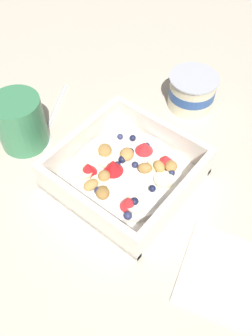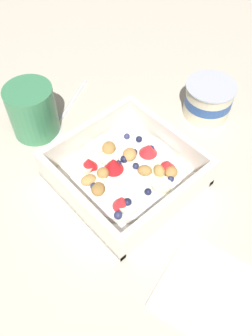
{
  "view_description": "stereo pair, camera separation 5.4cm",
  "coord_description": "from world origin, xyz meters",
  "views": [
    {
      "loc": [
        0.22,
        -0.24,
        0.46
      ],
      "look_at": [
        0.02,
        0.02,
        0.03
      ],
      "focal_mm": 38.09,
      "sensor_mm": 36.0,
      "label": 1
    },
    {
      "loc": [
        0.26,
        -0.2,
        0.46
      ],
      "look_at": [
        0.02,
        0.02,
        0.03
      ],
      "focal_mm": 38.09,
      "sensor_mm": 36.0,
      "label": 2
    }
  ],
  "objects": [
    {
      "name": "ground_plane",
      "position": [
        0.0,
        0.0,
        0.0
      ],
      "size": [
        2.4,
        2.4,
        0.0
      ],
      "primitive_type": "plane",
      "color": "beige"
    },
    {
      "name": "fruit_bowl",
      "position": [
        0.02,
        0.02,
        0.02
      ],
      "size": [
        0.19,
        0.19,
        0.06
      ],
      "color": "white",
      "rests_on": "ground"
    },
    {
      "name": "spoon",
      "position": [
        -0.16,
        0.01,
        0.0
      ],
      "size": [
        0.1,
        0.16,
        0.01
      ],
      "color": "silver",
      "rests_on": "ground"
    },
    {
      "name": "yogurt_cup",
      "position": [
        -0.0,
        0.23,
        0.03
      ],
      "size": [
        0.09,
        0.09,
        0.06
      ],
      "color": "beige",
      "rests_on": "ground"
    },
    {
      "name": "coffee_mug",
      "position": [
        -0.17,
        -0.03,
        0.05
      ],
      "size": [
        0.11,
        0.08,
        0.09
      ],
      "color": "#3D8456",
      "rests_on": "ground"
    },
    {
      "name": "folded_napkin",
      "position": [
        0.22,
        -0.02,
        0.0
      ],
      "size": [
        0.15,
        0.15,
        0.01
      ],
      "primitive_type": "cube",
      "rotation": [
        0.0,
        0.0,
        0.28
      ],
      "color": "silver",
      "rests_on": "ground"
    }
  ]
}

